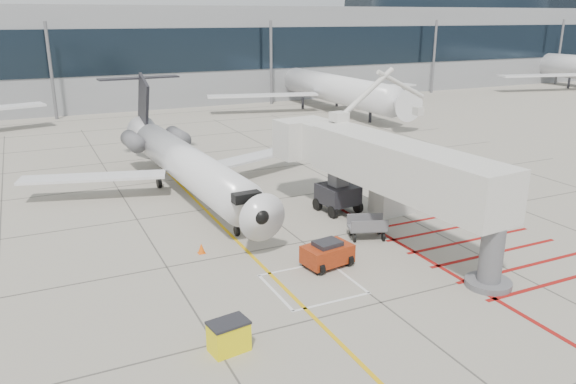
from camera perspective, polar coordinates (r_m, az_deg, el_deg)
name	(u,v)px	position (r m, az deg, el deg)	size (l,w,h in m)	color
ground_plane	(337,269)	(29.65, 5.02, -7.78)	(260.00, 260.00, 0.00)	#9C9486
regional_jet	(196,150)	(38.94, -9.31, 4.19)	(23.15, 29.18, 7.65)	white
jet_bridge	(402,178)	(32.36, 11.47, 1.44)	(9.17, 19.37, 7.75)	silver
pushback_tug	(327,253)	(29.64, 4.02, -6.20)	(2.53, 1.58, 1.47)	#972B0E
spill_bin	(229,336)	(22.77, -6.04, -14.34)	(1.49, 0.99, 1.29)	yellow
baggage_cart	(367,227)	(33.50, 8.05, -3.56)	(2.18, 1.38, 1.38)	#5A5A5F
ground_power_unit	(392,198)	(37.85, 10.57, -0.56)	(2.76, 1.61, 2.18)	beige
cone_nose	(201,248)	(31.64, -8.79, -5.68)	(0.41, 0.41, 0.57)	#F25A0C
cone_side	(278,224)	(35.01, -1.05, -3.24)	(0.34, 0.34, 0.47)	orange
terminal_building	(176,52)	(96.19, -11.34, 13.79)	(180.00, 28.00, 14.00)	gray
terminal_glass_band	(201,50)	(82.62, -8.87, 14.06)	(180.00, 0.10, 6.00)	black
terminal_dome	(464,9)	(125.20, 17.46, 17.34)	(40.00, 28.00, 28.00)	black
bg_aircraft_c	(327,69)	(79.45, 3.98, 12.33)	(33.39, 37.10, 11.13)	silver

